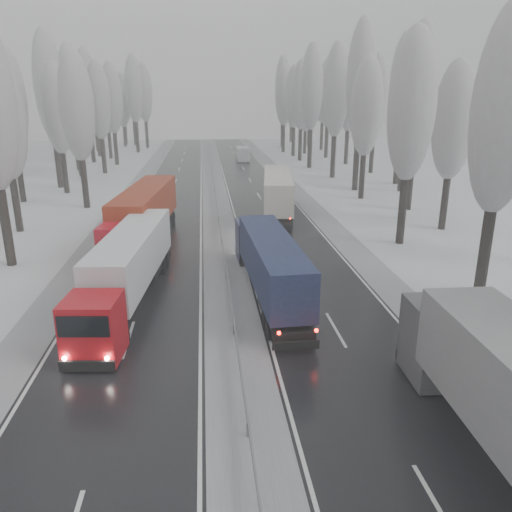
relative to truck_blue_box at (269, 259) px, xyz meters
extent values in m
cube|color=black|center=(2.83, 12.75, -2.19)|extent=(7.50, 200.00, 0.03)
cube|color=black|center=(-7.67, 12.75, -2.19)|extent=(7.50, 200.00, 0.03)
cube|color=#AAAEB3|center=(-2.42, 12.75, -2.19)|extent=(3.00, 200.00, 0.04)
cube|color=#AAAEB3|center=(7.78, 12.75, -2.19)|extent=(2.40, 200.00, 0.04)
cube|color=#AAAEB3|center=(-12.62, 12.75, -2.19)|extent=(2.40, 200.00, 0.04)
cube|color=slate|center=(-2.42, 12.75, -1.61)|extent=(0.06, 200.00, 0.32)
cube|color=slate|center=(-2.42, 10.75, -1.91)|extent=(0.12, 0.12, 0.60)
cube|color=slate|center=(-2.42, 42.75, -1.91)|extent=(0.12, 0.12, 0.60)
cylinder|color=black|center=(12.61, -1.58, 0.59)|extent=(0.68, 0.68, 5.60)
ellipsoid|color=#989492|center=(12.61, -1.58, 8.60)|extent=(3.60, 3.60, 11.45)
cylinder|color=black|center=(12.09, 9.79, 0.60)|extent=(0.68, 0.68, 5.62)
ellipsoid|color=#989492|center=(12.09, 9.79, 8.63)|extent=(3.60, 3.60, 11.48)
cylinder|color=black|center=(17.60, 13.79, 0.26)|extent=(0.64, 0.64, 4.94)
ellipsoid|color=#989492|center=(17.60, 13.79, 7.32)|extent=(3.60, 3.60, 10.09)
cylinder|color=black|center=(15.48, 17.92, 0.46)|extent=(0.66, 0.66, 5.32)
ellipsoid|color=#989492|center=(15.48, 17.92, 8.06)|extent=(3.60, 3.60, 10.88)
cylinder|color=black|center=(17.70, 21.92, 0.95)|extent=(0.72, 0.72, 6.31)
ellipsoid|color=#989492|center=(17.70, 21.92, 9.97)|extent=(3.60, 3.60, 12.90)
cylinder|color=black|center=(14.60, 28.35, 0.48)|extent=(0.67, 0.67, 5.38)
ellipsoid|color=#989492|center=(14.60, 28.35, 8.16)|extent=(3.60, 3.60, 10.98)
cylinder|color=black|center=(20.89, 32.35, 0.09)|extent=(0.62, 0.62, 4.59)
ellipsoid|color=#989492|center=(20.89, 32.35, 6.65)|extent=(3.60, 3.60, 9.39)
cylinder|color=black|center=(15.48, 33.77, 1.27)|extent=(0.76, 0.76, 6.95)
ellipsoid|color=#989492|center=(15.48, 33.77, 11.19)|extent=(3.60, 3.60, 14.19)
cylinder|color=black|center=(22.39, 37.77, 1.09)|extent=(0.74, 0.74, 6.59)
ellipsoid|color=#989492|center=(22.39, 37.77, 10.50)|extent=(3.60, 3.60, 13.46)
cylinder|color=black|center=(15.14, 44.02, 0.98)|extent=(0.72, 0.72, 6.37)
ellipsoid|color=#989492|center=(15.14, 44.02, 10.07)|extent=(3.60, 3.60, 13.01)
cylinder|color=black|center=(22.29, 48.02, 0.78)|extent=(0.70, 0.70, 5.97)
ellipsoid|color=#989492|center=(22.29, 48.02, 9.31)|extent=(3.60, 3.60, 12.20)
cylinder|color=black|center=(13.92, 54.71, 1.12)|extent=(0.74, 0.74, 6.65)
ellipsoid|color=#989492|center=(13.92, 54.71, 10.62)|extent=(3.60, 3.60, 13.59)
cylinder|color=black|center=(21.29, 58.71, 0.86)|extent=(0.71, 0.71, 6.14)
ellipsoid|color=#989492|center=(21.29, 58.71, 9.63)|extent=(3.60, 3.60, 12.54)
cylinder|color=black|center=(14.14, 64.46, 0.82)|extent=(0.71, 0.71, 6.05)
ellipsoid|color=#989492|center=(14.14, 64.46, 9.47)|extent=(3.60, 3.60, 12.37)
cylinder|color=black|center=(20.06, 68.46, 0.94)|extent=(0.72, 0.72, 6.30)
ellipsoid|color=#989492|center=(20.06, 68.46, 9.94)|extent=(3.60, 3.60, 12.87)
cylinder|color=black|center=(14.21, 71.96, 0.73)|extent=(0.70, 0.70, 5.88)
ellipsoid|color=#989492|center=(14.21, 71.96, 9.12)|extent=(3.60, 3.60, 12.00)
cylinder|color=black|center=(17.35, 75.96, 0.22)|extent=(0.64, 0.64, 4.86)
ellipsoid|color=#989492|center=(17.35, 75.96, 7.16)|extent=(3.60, 3.60, 9.92)
cylinder|color=black|center=(13.31, 79.07, 0.78)|extent=(0.70, 0.70, 5.98)
ellipsoid|color=#989492|center=(13.31, 79.07, 9.32)|extent=(3.60, 3.60, 12.21)
cylinder|color=black|center=(22.52, 83.07, 0.89)|extent=(0.71, 0.71, 6.19)
ellipsoid|color=#989492|center=(22.52, 83.07, 9.73)|extent=(3.60, 3.60, 12.64)
cylinder|color=black|center=(14.62, 88.91, 1.22)|extent=(0.75, 0.75, 6.86)
ellipsoid|color=#989492|center=(14.62, 88.91, 11.02)|extent=(3.60, 3.60, 14.01)
cylinder|color=black|center=(21.60, 92.91, 0.57)|extent=(0.68, 0.68, 5.55)
ellipsoid|color=#989492|center=(21.60, 92.91, 8.49)|extent=(3.60, 3.60, 11.33)
cylinder|color=black|center=(16.31, 99.48, 0.84)|extent=(0.71, 0.71, 6.09)
ellipsoid|color=#989492|center=(16.31, 99.48, 9.54)|extent=(3.60, 3.60, 12.45)
cylinder|color=black|center=(19.13, 103.48, 0.54)|extent=(0.67, 0.67, 5.49)
ellipsoid|color=#989492|center=(19.13, 103.48, 8.38)|extent=(3.60, 3.60, 11.21)
cylinder|color=black|center=(-17.55, 7.32, 0.71)|extent=(0.69, 0.69, 5.83)
cylinder|color=black|center=(-20.17, 16.95, 0.31)|extent=(0.65, 0.65, 5.03)
ellipsoid|color=#989492|center=(-20.17, 16.95, 7.50)|extent=(3.60, 3.60, 10.28)
cylinder|color=black|center=(-16.37, 26.48, 0.51)|extent=(0.67, 0.67, 5.44)
ellipsoid|color=#989492|center=(-16.37, 26.48, 8.28)|extent=(3.60, 3.60, 11.11)
cylinder|color=black|center=(-24.27, 30.48, 0.66)|extent=(0.69, 0.69, 5.72)
ellipsoid|color=#989492|center=(-24.27, 30.48, 8.83)|extent=(3.60, 3.60, 11.69)
cylinder|color=black|center=(-20.68, 35.47, 0.41)|extent=(0.66, 0.66, 5.23)
ellipsoid|color=#989492|center=(-20.68, 35.47, 7.87)|extent=(3.60, 3.60, 10.68)
cylinder|color=black|center=(-22.47, 39.47, 1.10)|extent=(0.74, 0.74, 6.60)
ellipsoid|color=#989492|center=(-22.47, 39.47, 10.53)|extent=(3.60, 3.60, 13.49)
cylinder|color=black|center=(-20.58, 45.10, 0.37)|extent=(0.65, 0.65, 5.16)
ellipsoid|color=#989492|center=(-20.58, 45.10, 7.75)|extent=(3.60, 3.60, 10.54)
cylinder|color=black|center=(-21.97, 49.10, 0.69)|extent=(0.69, 0.69, 5.79)
ellipsoid|color=#989492|center=(-21.97, 49.10, 8.97)|extent=(3.60, 3.60, 11.84)
cylinder|color=black|center=(-19.00, 51.86, 0.62)|extent=(0.68, 0.68, 5.64)
ellipsoid|color=#989492|center=(-19.00, 51.86, 8.68)|extent=(3.60, 3.60, 11.53)
cylinder|color=black|center=(-23.84, 55.86, 1.07)|extent=(0.73, 0.73, 6.56)
ellipsoid|color=#989492|center=(-23.84, 55.86, 10.44)|extent=(3.60, 3.60, 13.40)
cylinder|color=black|center=(-18.75, 61.94, 0.69)|extent=(0.69, 0.69, 5.79)
ellipsoid|color=#989492|center=(-18.75, 61.94, 8.97)|extent=(3.60, 3.60, 11.84)
cylinder|color=black|center=(-23.51, 65.94, 1.12)|extent=(0.74, 0.74, 6.65)
ellipsoid|color=#989492|center=(-23.51, 65.94, 10.61)|extent=(3.60, 3.60, 13.58)
cylinder|color=black|center=(-21.35, 71.29, 0.35)|extent=(0.65, 0.65, 5.12)
ellipsoid|color=#989492|center=(-21.35, 71.29, 7.67)|extent=(3.60, 3.60, 10.46)
cylinder|color=black|center=(-24.24, 75.29, 0.71)|extent=(0.69, 0.69, 5.84)
ellipsoid|color=#989492|center=(-24.24, 75.29, 9.05)|extent=(3.60, 3.60, 11.92)
cylinder|color=black|center=(-17.49, 82.08, 1.13)|extent=(0.74, 0.74, 6.67)
ellipsoid|color=#989492|center=(-17.49, 82.08, 10.66)|extent=(3.60, 3.60, 13.63)
cylinder|color=black|center=(-26.62, 86.08, 0.95)|extent=(0.72, 0.72, 6.31)
ellipsoid|color=#989492|center=(-26.62, 86.08, 9.96)|extent=(3.60, 3.60, 12.88)
cylinder|color=black|center=(-16.47, 91.47, 0.94)|extent=(0.72, 0.72, 6.29)
ellipsoid|color=#989492|center=(-16.47, 91.47, 9.92)|extent=(3.60, 3.60, 12.84)
cylinder|color=black|center=(-22.08, 95.47, 0.22)|extent=(0.64, 0.64, 4.86)
ellipsoid|color=#989492|center=(-22.08, 95.47, 7.16)|extent=(3.60, 3.60, 9.92)
cylinder|color=black|center=(-19.98, 98.06, 1.11)|extent=(0.74, 0.74, 6.63)
ellipsoid|color=#989492|center=(-19.98, 98.06, 10.58)|extent=(3.60, 3.60, 13.54)
cylinder|color=black|center=(-22.75, 102.06, 0.69)|extent=(0.69, 0.69, 5.79)
ellipsoid|color=#989492|center=(-22.75, 102.06, 8.95)|extent=(3.60, 3.60, 11.82)
cube|color=#46474B|center=(5.97, -9.68, -0.41)|extent=(2.80, 2.91, 3.27)
cube|color=black|center=(6.01, -8.32, 0.36)|extent=(2.51, 0.18, 1.09)
cube|color=black|center=(6.01, -8.21, -1.72)|extent=(2.73, 0.24, 0.55)
cylinder|color=black|center=(4.80, -10.52, -1.64)|extent=(0.41, 1.14, 1.13)
cylinder|color=black|center=(7.09, -10.58, -1.64)|extent=(0.41, 1.14, 1.13)
sphere|color=white|center=(4.97, -8.15, -1.28)|extent=(0.24, 0.24, 0.24)
sphere|color=white|center=(7.05, -8.20, -1.28)|extent=(0.24, 0.24, 0.24)
cube|color=#1A1F42|center=(-0.28, 6.17, -0.69)|extent=(2.41, 2.50, 2.77)
cube|color=black|center=(-0.33, 7.32, -0.04)|extent=(2.12, 0.19, 0.92)
cube|color=black|center=(-0.34, 7.41, -1.79)|extent=(2.31, 0.24, 0.46)
cube|color=#121D34|center=(0.05, -1.02, 0.28)|extent=(2.89, 12.08, 2.58)
cube|color=black|center=(0.32, -7.05, -1.70)|extent=(2.12, 0.21, 0.41)
cube|color=black|center=(0.20, -4.33, -1.51)|extent=(2.26, 5.16, 0.41)
cube|color=black|center=(0.30, -6.54, -1.88)|extent=(2.12, 0.15, 0.55)
cylinder|color=black|center=(-1.21, 5.39, -1.73)|extent=(0.37, 0.97, 0.96)
cylinder|color=black|center=(0.72, 5.47, -1.73)|extent=(0.37, 0.97, 0.96)
cylinder|color=black|center=(-0.75, -4.75, -1.73)|extent=(0.37, 0.97, 0.96)
cylinder|color=black|center=(1.18, -4.66, -1.73)|extent=(0.37, 0.97, 0.96)
cylinder|color=black|center=(-0.70, -5.94, -1.73)|extent=(0.37, 0.97, 0.96)
cylinder|color=black|center=(1.24, -5.86, -1.73)|extent=(0.37, 0.97, 0.96)
sphere|color=#FF0C05|center=(-0.55, -7.16, -0.96)|extent=(0.18, 0.18, 0.18)
sphere|color=#FF0C05|center=(1.20, -7.08, -0.96)|extent=(0.18, 0.18, 0.18)
sphere|color=white|center=(-1.21, 7.40, -1.42)|extent=(0.20, 0.20, 0.20)
sphere|color=white|center=(0.54, 7.48, -1.42)|extent=(0.20, 0.20, 0.20)
cube|color=#ADAA99|center=(4.53, 28.21, -0.51)|extent=(2.90, 2.99, 3.09)
cube|color=black|center=(4.69, 29.49, 0.22)|extent=(2.37, 0.40, 1.03)
cube|color=black|center=(4.70, 29.59, -1.74)|extent=(2.58, 0.48, 0.52)
cube|color=beige|center=(3.50, 20.23, 0.58)|extent=(4.32, 13.63, 2.89)
cube|color=black|center=(2.64, 13.53, -1.64)|extent=(2.37, 0.42, 0.46)
cube|color=black|center=(3.03, 16.55, -1.43)|extent=(2.97, 5.91, 0.46)
cube|color=black|center=(2.71, 14.10, -1.85)|extent=(2.36, 0.36, 0.62)
cylinder|color=black|center=(3.35, 27.53, -1.67)|extent=(0.49, 1.11, 1.07)
cylinder|color=black|center=(5.49, 27.26, -1.67)|extent=(0.49, 1.11, 1.07)
cylinder|color=black|center=(1.90, 16.28, -1.67)|extent=(0.49, 1.11, 1.07)
cylinder|color=black|center=(4.05, 16.01, -1.67)|extent=(0.49, 1.11, 1.07)
cylinder|color=black|center=(1.73, 14.95, -1.67)|extent=(0.49, 1.11, 1.07)
cylinder|color=black|center=(3.88, 14.68, -1.67)|extent=(0.49, 1.11, 1.07)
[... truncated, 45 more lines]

